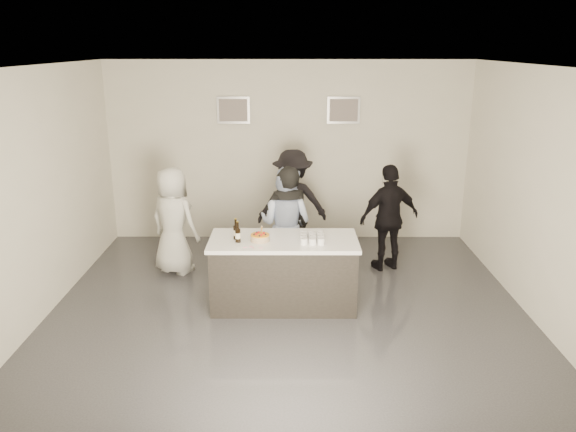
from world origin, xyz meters
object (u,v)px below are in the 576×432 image
object	(u,v)px
person_main_black	(287,225)
cake	(260,238)
person_guest_right	(389,218)
beer_bottle_b	(238,232)
person_guest_left	(173,221)
person_main_blue	(286,224)
person_guest_back	(293,203)
bar_counter	(284,272)
beer_bottle_a	(236,229)

from	to	relation	value
person_main_black	cake	bearing A→B (deg)	60.14
person_guest_right	cake	bearing A→B (deg)	16.19
beer_bottle_b	person_guest_left	xyz separation A→B (m)	(-1.05, 1.22, -0.24)
person_main_black	person_guest_left	world-z (taller)	person_main_black
person_main_blue	person_guest_back	size ratio (longest dim) A/B	0.97
cake	person_main_blue	size ratio (longest dim) A/B	0.14
bar_counter	person_guest_right	bearing A→B (deg)	38.73
beer_bottle_b	person_main_blue	world-z (taller)	person_main_blue
person_main_blue	person_guest_right	bearing A→B (deg)	-141.32
cake	person_guest_back	size ratio (longest dim) A/B	0.14
beer_bottle_a	beer_bottle_b	world-z (taller)	same
person_guest_right	person_main_blue	bearing A→B (deg)	-5.09
beer_bottle_a	person_main_blue	bearing A→B (deg)	54.30
beer_bottle_a	person_main_black	distance (m)	1.02
person_guest_right	person_guest_back	xyz separation A→B (m)	(-1.42, 0.61, 0.05)
person_guest_right	bar_counter	bearing A→B (deg)	19.49
person_main_black	person_guest_back	distance (m)	1.08
person_guest_left	person_guest_back	bearing A→B (deg)	-129.36
beer_bottle_b	person_guest_right	xyz separation A→B (m)	(2.10, 1.35, -0.23)
person_main_blue	beer_bottle_a	bearing A→B (deg)	78.83
beer_bottle_b	person_guest_back	size ratio (longest dim) A/B	0.15
beer_bottle_a	person_guest_left	distance (m)	1.52
bar_counter	person_main_black	bearing A→B (deg)	86.59
person_guest_left	person_main_blue	bearing A→B (deg)	-161.42
cake	person_main_black	distance (m)	0.91
person_main_black	person_guest_left	xyz separation A→B (m)	(-1.65, 0.33, -0.05)
cake	person_main_black	world-z (taller)	person_main_black
person_main_blue	person_guest_right	xyz separation A→B (m)	(1.52, 0.38, -0.02)
cake	person_guest_back	xyz separation A→B (m)	(0.41, 1.91, -0.09)
bar_counter	person_guest_back	size ratio (longest dim) A/B	1.10
beer_bottle_a	person_main_black	world-z (taller)	person_main_black
bar_counter	beer_bottle_a	size ratio (longest dim) A/B	7.15
person_guest_right	person_guest_back	bearing A→B (deg)	-42.55
bar_counter	person_guest_back	bearing A→B (deg)	86.20
person_main_blue	person_main_black	bearing A→B (deg)	131.74
beer_bottle_b	person_guest_back	world-z (taller)	person_guest_back
beer_bottle_b	person_main_blue	distance (m)	1.15
person_guest_right	person_guest_back	world-z (taller)	person_guest_back
person_guest_back	bar_counter	bearing A→B (deg)	77.55
person_main_black	bar_counter	bearing A→B (deg)	78.57
beer_bottle_b	person_main_blue	size ratio (longest dim) A/B	0.16
bar_counter	person_main_blue	world-z (taller)	person_main_blue
beer_bottle_a	person_guest_left	world-z (taller)	person_guest_left
person_guest_right	person_guest_left	bearing A→B (deg)	-16.87
cake	beer_bottle_b	xyz separation A→B (m)	(-0.27, -0.05, 0.09)
cake	person_guest_back	distance (m)	1.96
cake	person_guest_left	world-z (taller)	person_guest_left
beer_bottle_a	person_guest_right	size ratio (longest dim) A/B	0.16
person_guest_back	person_guest_left	bearing A→B (deg)	14.57
person_main_black	person_guest_right	world-z (taller)	person_main_black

